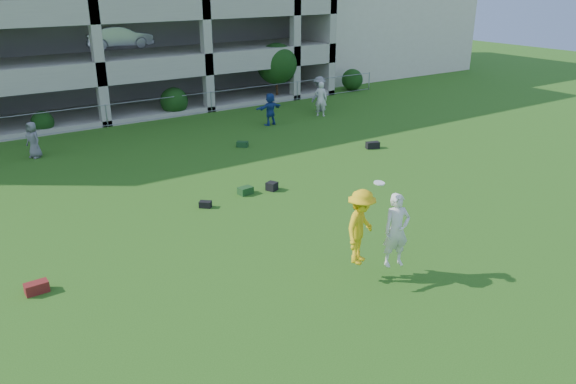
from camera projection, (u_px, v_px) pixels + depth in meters
ground at (340, 281)px, 14.40m from camera, size 100.00×100.00×0.00m
stucco_building at (344, 6)px, 46.26m from camera, size 16.00×14.00×10.00m
bystander_c at (33, 140)px, 23.91m from camera, size 0.77×0.90×1.57m
bystander_d at (270, 109)px, 29.17m from camera, size 1.60×0.64×1.68m
bystander_e at (321, 99)px, 31.01m from camera, size 0.79×0.83×1.91m
bystander_f at (319, 94)px, 32.04m from camera, size 1.47×1.14×2.00m
bag_red_a at (37, 288)px, 13.82m from camera, size 0.56×0.32×0.28m
bag_black_b at (205, 204)px, 18.93m from camera, size 0.46×0.45×0.22m
bag_green_c at (245, 191)px, 20.09m from camera, size 0.54×0.41×0.26m
crate_d at (272, 186)px, 20.45m from camera, size 0.46×0.46×0.30m
bag_black_e at (373, 145)px, 25.41m from camera, size 0.66×0.47×0.30m
bag_green_g at (242, 144)px, 25.64m from camera, size 0.57×0.57×0.25m
frisbee_contest at (371, 228)px, 13.99m from camera, size 2.03×1.28×2.34m
fence at (107, 115)px, 28.84m from camera, size 36.06×0.06×1.20m
shrub_row at (182, 87)px, 31.46m from camera, size 34.38×2.52×3.50m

